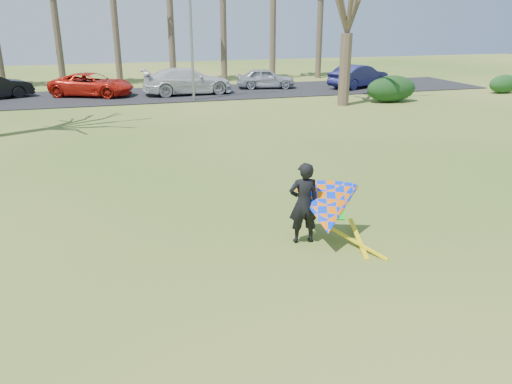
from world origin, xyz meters
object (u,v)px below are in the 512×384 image
object	(u,v)px
streetlight	(194,24)
car_5	(359,76)
car_2	(92,85)
kite_flyer	(323,208)
car_4	(266,78)
car_3	(188,81)

from	to	relation	value
streetlight	car_5	xyz separation A→B (m)	(12.05, 2.22, -3.61)
car_2	car_5	bearing A→B (deg)	-69.01
car_2	kite_flyer	xyz separation A→B (m)	(5.22, -24.21, 0.08)
streetlight	kite_flyer	xyz separation A→B (m)	(-0.83, -20.80, -3.60)
car_2	streetlight	bearing A→B (deg)	-94.64
streetlight	car_2	distance (m)	7.87
car_2	car_4	world-z (taller)	car_2
car_3	kite_flyer	distance (m)	23.34
car_4	kite_flyer	world-z (taller)	kite_flyer
car_3	car_5	distance (m)	12.15
car_2	car_4	xyz separation A→B (m)	(11.66, 0.35, -0.03)
car_5	streetlight	bearing A→B (deg)	76.96
car_5	kite_flyer	world-z (taller)	kite_flyer
car_4	streetlight	bearing A→B (deg)	134.50
car_3	car_4	bearing A→B (deg)	-81.12
car_3	kite_flyer	size ratio (longest dim) A/B	2.42
car_5	kite_flyer	size ratio (longest dim) A/B	2.01
car_4	car_5	bearing A→B (deg)	-92.82
streetlight	car_2	xyz separation A→B (m)	(-6.06, 3.41, -3.68)
streetlight	car_5	world-z (taller)	streetlight
car_4	car_5	world-z (taller)	car_5
car_2	car_3	size ratio (longest dim) A/B	0.90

